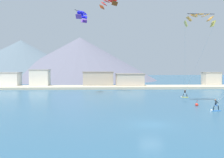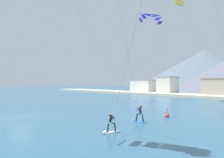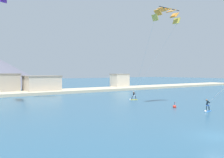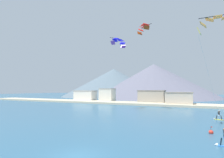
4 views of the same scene
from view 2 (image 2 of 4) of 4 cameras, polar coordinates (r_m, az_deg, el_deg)
The scene contains 9 objects.
ground_plane at distance 32.28m, azimuth -20.13°, elevation -8.04°, with size 400.00×400.00×0.00m, color #2D5B7A.
kitesurfer_near_lead at distance 26.27m, azimuth 6.07°, elevation -8.49°, with size 1.78×0.65×1.83m.
kitesurfer_near_trail at distance 20.56m, azimuth -0.62°, elevation -10.98°, with size 0.63×1.78×1.67m.
parafoil_kite_distant_high_outer at distance 59.92m, azimuth 8.86°, elevation 13.73°, with size 2.76×6.09×2.27m.
race_marker_buoy at distance 30.53m, azimuth 12.47°, elevation -8.19°, with size 0.56×0.56×1.02m.
shore_building_promenade_mid at distance 94.58m, azimuth 7.31°, elevation -1.70°, with size 10.28×5.50×5.10m.
shore_building_quay_west at distance 86.18m, azimuth 12.55°, elevation -1.47°, with size 6.28×4.98×6.03m.
shore_building_old_town at distance 75.05m, azimuth 23.89°, elevation -1.82°, with size 10.39×5.21×5.28m.
mountain_peak_west_ridge at distance 147.91m, azimuth 20.39°, elevation 1.96°, with size 81.42×81.42×22.05m.
Camera 2 is at (30.71, -9.06, 4.11)m, focal length 40.00 mm.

